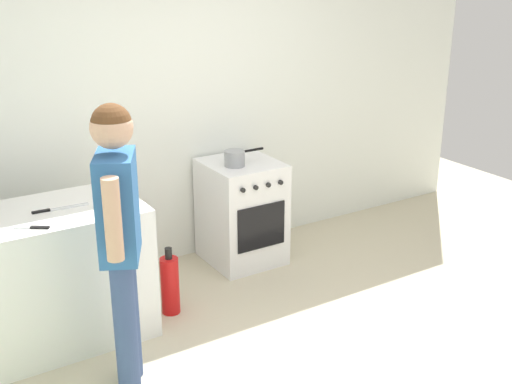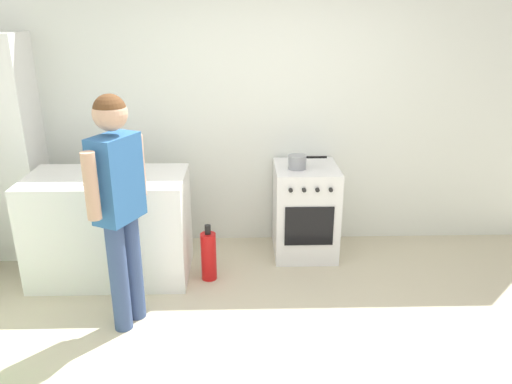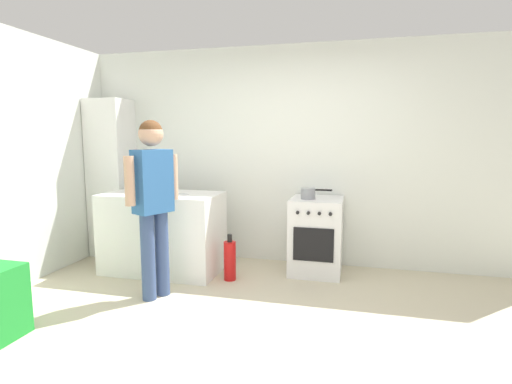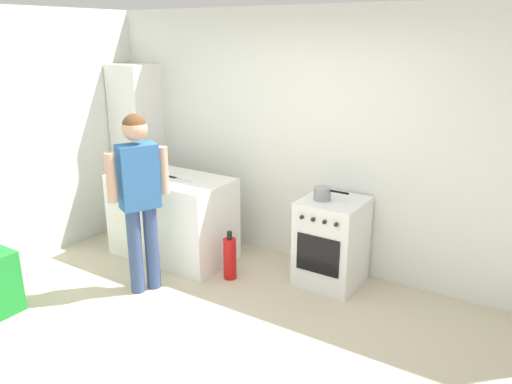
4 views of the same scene
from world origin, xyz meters
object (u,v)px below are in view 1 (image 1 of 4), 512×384
object	(u,v)px
pot	(235,158)
person	(119,225)
knife_bread	(58,209)
oven_left	(242,212)
fire_extinguisher	(170,285)
knife_paring	(35,227)

from	to	relation	value
pot	person	xyz separation A→B (m)	(-1.32, -1.04, 0.10)
knife_bread	oven_left	bearing A→B (deg)	14.05
person	fire_extinguisher	size ratio (longest dim) A/B	3.36
pot	person	world-z (taller)	person
knife_paring	person	size ratio (longest dim) A/B	0.11
knife_paring	fire_extinguisher	distance (m)	1.13
oven_left	knife_bread	world-z (taller)	knife_bread
knife_bread	person	size ratio (longest dim) A/B	0.21
oven_left	knife_paring	world-z (taller)	knife_paring
pot	person	size ratio (longest dim) A/B	0.20
oven_left	knife_bread	distance (m)	1.67
pot	oven_left	bearing A→B (deg)	32.49
pot	knife_paring	distance (m)	1.76
person	fire_extinguisher	bearing A→B (deg)	48.65
pot	knife_paring	world-z (taller)	pot
fire_extinguisher	knife_bread	bearing A→B (deg)	172.66
pot	knife_bread	bearing A→B (deg)	-167.24
pot	fire_extinguisher	xyz separation A→B (m)	(-0.78, -0.42, -0.70)
knife_bread	pot	bearing A→B (deg)	12.76
oven_left	fire_extinguisher	distance (m)	1.01
person	knife_paring	bearing A→B (deg)	125.85
knife_paring	fire_extinguisher	size ratio (longest dim) A/B	0.38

